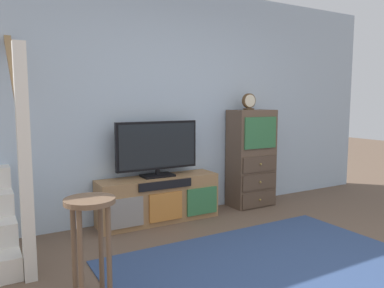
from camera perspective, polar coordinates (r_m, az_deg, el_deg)
The scene contains 7 objects.
back_wall at distance 4.54m, azimuth -3.18°, elevation 6.32°, with size 6.40×0.12×2.70m, color #A8BCD1.
area_rug at distance 3.30m, azimuth 12.41°, elevation -18.08°, with size 2.60×1.80×0.01m, color navy.
media_console at distance 4.32m, azimuth -5.08°, elevation -8.37°, with size 1.39×0.38×0.52m.
television at distance 4.22m, azimuth -5.30°, elevation -0.52°, with size 0.97×0.22×0.63m.
side_cabinet at distance 4.94m, azimuth 9.02°, elevation -2.16°, with size 0.58×0.38×1.25m.
desk_clock at distance 4.83m, azimuth 8.65°, elevation 6.38°, with size 0.19×0.08×0.21m.
bar_stool_near at distance 2.65m, azimuth -15.20°, elevation -11.93°, with size 0.34×0.34×0.73m.
Camera 1 is at (-2.03, -1.60, 1.38)m, focal length 35.04 mm.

